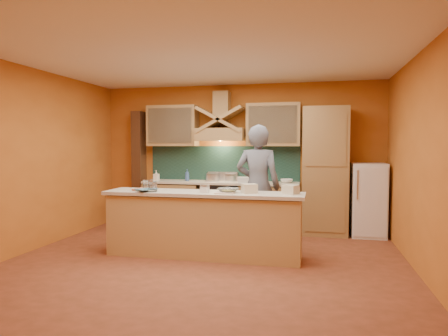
% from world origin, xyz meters
% --- Properties ---
extents(floor, '(5.50, 5.00, 0.01)m').
position_xyz_m(floor, '(0.00, 0.00, 0.00)').
color(floor, brown).
rests_on(floor, ground).
extents(ceiling, '(5.50, 5.00, 0.01)m').
position_xyz_m(ceiling, '(0.00, 0.00, 2.80)').
color(ceiling, white).
rests_on(ceiling, wall_back).
extents(wall_back, '(5.50, 0.02, 2.80)m').
position_xyz_m(wall_back, '(0.00, 2.50, 1.40)').
color(wall_back, '#C26A25').
rests_on(wall_back, floor).
extents(wall_front, '(5.50, 0.02, 2.80)m').
position_xyz_m(wall_front, '(0.00, -2.50, 1.40)').
color(wall_front, '#C26A25').
rests_on(wall_front, floor).
extents(wall_left, '(0.02, 5.00, 2.80)m').
position_xyz_m(wall_left, '(-2.75, 0.00, 1.40)').
color(wall_left, '#C26A25').
rests_on(wall_left, floor).
extents(wall_right, '(0.02, 5.00, 2.80)m').
position_xyz_m(wall_right, '(2.75, 0.00, 1.40)').
color(wall_right, '#C26A25').
rests_on(wall_right, floor).
extents(base_cabinet_left, '(1.10, 0.60, 0.86)m').
position_xyz_m(base_cabinet_left, '(-1.25, 2.20, 0.43)').
color(base_cabinet_left, '#A7804C').
rests_on(base_cabinet_left, floor).
extents(base_cabinet_right, '(1.10, 0.60, 0.86)m').
position_xyz_m(base_cabinet_right, '(0.65, 2.20, 0.43)').
color(base_cabinet_right, '#A7804C').
rests_on(base_cabinet_right, floor).
extents(counter_top, '(3.00, 0.62, 0.04)m').
position_xyz_m(counter_top, '(-0.30, 2.20, 0.90)').
color(counter_top, beige).
rests_on(counter_top, base_cabinet_left).
extents(stove, '(0.60, 0.58, 0.90)m').
position_xyz_m(stove, '(-0.30, 2.20, 0.45)').
color(stove, black).
rests_on(stove, floor).
extents(backsplash, '(3.00, 0.03, 0.70)m').
position_xyz_m(backsplash, '(-0.30, 2.48, 1.25)').
color(backsplash, '#16322D').
rests_on(backsplash, wall_back).
extents(range_hood, '(0.92, 0.50, 0.24)m').
position_xyz_m(range_hood, '(-0.30, 2.25, 1.82)').
color(range_hood, '#A7804C').
rests_on(range_hood, wall_back).
extents(hood_chimney, '(0.30, 0.30, 0.50)m').
position_xyz_m(hood_chimney, '(-0.30, 2.35, 2.40)').
color(hood_chimney, '#A7804C').
rests_on(hood_chimney, wall_back).
extents(upper_cabinet_left, '(1.00, 0.35, 0.80)m').
position_xyz_m(upper_cabinet_left, '(-1.30, 2.33, 2.00)').
color(upper_cabinet_left, '#A7804C').
rests_on(upper_cabinet_left, wall_back).
extents(upper_cabinet_right, '(1.00, 0.35, 0.80)m').
position_xyz_m(upper_cabinet_right, '(0.70, 2.33, 2.00)').
color(upper_cabinet_right, '#A7804C').
rests_on(upper_cabinet_right, wall_back).
extents(pantry_column, '(0.80, 0.60, 2.30)m').
position_xyz_m(pantry_column, '(1.65, 2.20, 1.15)').
color(pantry_column, '#A7804C').
rests_on(pantry_column, floor).
extents(fridge, '(0.58, 0.60, 1.30)m').
position_xyz_m(fridge, '(2.40, 2.20, 0.65)').
color(fridge, white).
rests_on(fridge, floor).
extents(trim_column_left, '(0.20, 0.30, 2.30)m').
position_xyz_m(trim_column_left, '(-2.05, 2.35, 1.15)').
color(trim_column_left, '#472816').
rests_on(trim_column_left, floor).
extents(island_body, '(2.80, 0.55, 0.88)m').
position_xyz_m(island_body, '(-0.10, 0.30, 0.44)').
color(island_body, tan).
rests_on(island_body, floor).
extents(island_top, '(2.90, 0.62, 0.05)m').
position_xyz_m(island_top, '(-0.10, 0.30, 0.92)').
color(island_top, beige).
rests_on(island_top, island_body).
extents(person, '(0.75, 0.53, 1.94)m').
position_xyz_m(person, '(0.60, 0.98, 0.97)').
color(person, slate).
rests_on(person, floor).
extents(pot_large, '(0.29, 0.29, 0.15)m').
position_xyz_m(pot_large, '(-0.46, 2.23, 0.98)').
color(pot_large, silver).
rests_on(pot_large, stove).
extents(pot_small, '(0.24, 0.24, 0.13)m').
position_xyz_m(pot_small, '(-0.13, 2.34, 0.97)').
color(pot_small, silver).
rests_on(pot_small, stove).
extents(soap_bottle_a, '(0.10, 0.10, 0.21)m').
position_xyz_m(soap_bottle_a, '(-1.53, 2.01, 1.02)').
color(soap_bottle_a, white).
rests_on(soap_bottle_a, counter_top).
extents(soap_bottle_b, '(0.09, 0.09, 0.23)m').
position_xyz_m(soap_bottle_b, '(-0.97, 2.20, 1.03)').
color(soap_bottle_b, '#33508D').
rests_on(soap_bottle_b, counter_top).
extents(bowl_back, '(0.24, 0.24, 0.07)m').
position_xyz_m(bowl_back, '(0.96, 2.22, 0.96)').
color(bowl_back, white).
rests_on(bowl_back, counter_top).
extents(dish_rack, '(0.33, 0.28, 0.10)m').
position_xyz_m(dish_rack, '(0.21, 2.08, 0.97)').
color(dish_rack, silver).
rests_on(dish_rack, counter_top).
extents(book_lower, '(0.23, 0.30, 0.03)m').
position_xyz_m(book_lower, '(-1.15, 0.32, 0.96)').
color(book_lower, '#B96142').
rests_on(book_lower, island_top).
extents(book_upper, '(0.33, 0.35, 0.02)m').
position_xyz_m(book_upper, '(-0.99, 0.18, 0.98)').
color(book_upper, teal).
rests_on(book_upper, island_top).
extents(jar_large, '(0.18, 0.18, 0.15)m').
position_xyz_m(jar_large, '(-0.98, 0.35, 1.02)').
color(jar_large, white).
rests_on(jar_large, island_top).
extents(jar_small, '(0.14, 0.14, 0.15)m').
position_xyz_m(jar_small, '(-0.81, 0.14, 1.02)').
color(jar_small, silver).
rests_on(jar_small, island_top).
extents(kitchen_scale, '(0.11, 0.11, 0.09)m').
position_xyz_m(kitchen_scale, '(-0.05, 0.20, 0.99)').
color(kitchen_scale, white).
rests_on(kitchen_scale, island_top).
extents(mixing_bowl, '(0.36, 0.36, 0.07)m').
position_xyz_m(mixing_bowl, '(0.28, 0.26, 0.98)').
color(mixing_bowl, silver).
rests_on(mixing_bowl, island_top).
extents(cloth, '(0.26, 0.20, 0.02)m').
position_xyz_m(cloth, '(0.25, 0.18, 0.95)').
color(cloth, beige).
rests_on(cloth, island_top).
extents(grocery_bag_a, '(0.25, 0.23, 0.13)m').
position_xyz_m(grocery_bag_a, '(0.58, 0.30, 1.01)').
color(grocery_bag_a, beige).
rests_on(grocery_bag_a, island_top).
extents(grocery_bag_b, '(0.25, 0.24, 0.12)m').
position_xyz_m(grocery_bag_b, '(1.15, 0.34, 1.01)').
color(grocery_bag_b, beige).
rests_on(grocery_bag_b, island_top).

